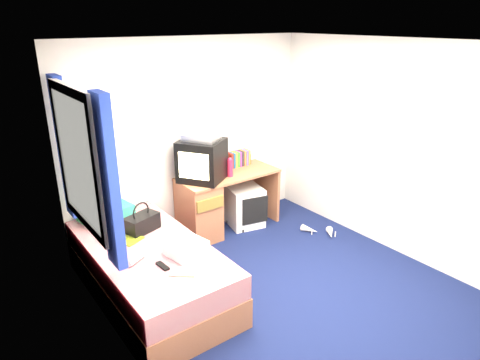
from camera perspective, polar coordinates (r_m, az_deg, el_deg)
ground at (r=4.53m, az=5.42°, el=-14.10°), size 3.40×3.40×0.00m
room_shell at (r=3.89m, az=6.13°, el=3.75°), size 3.40×3.40×3.40m
bed at (r=4.37m, az=-11.93°, el=-11.70°), size 1.01×2.00×0.54m
pillow at (r=4.89m, az=-17.41°, el=-4.18°), size 0.58×0.43×0.12m
desk at (r=5.37m, az=-4.04°, el=-3.18°), size 1.30×0.55×0.75m
storage_cube at (r=5.64m, az=0.65°, el=-3.52°), size 0.50×0.50×0.53m
crt_tv at (r=5.11m, az=-5.11°, el=2.64°), size 0.66×0.67×0.49m
vcr at (r=5.04m, az=-5.19°, el=5.73°), size 0.45×0.49×0.08m
book_row at (r=5.64m, az=-0.22°, el=2.88°), size 0.31×0.13×0.20m
picture_frame at (r=5.75m, az=0.96°, el=2.91°), size 0.04×0.12×0.14m
pink_water_bottle at (r=5.25m, az=-1.34°, el=1.60°), size 0.09×0.09×0.22m
aerosol_can at (r=5.26m, az=-3.13°, el=1.51°), size 0.07×0.07×0.20m
handbag at (r=4.49m, az=-12.95°, el=-5.55°), size 0.39×0.29×0.32m
towel at (r=4.02m, az=-7.14°, el=-8.99°), size 0.38×0.34×0.11m
magazine at (r=4.40m, az=-14.88°, el=-7.54°), size 0.30×0.34×0.01m
water_bottle at (r=3.99m, az=-13.71°, el=-10.11°), size 0.21×0.15×0.07m
colour_swatch_fan at (r=3.74m, az=-7.73°, el=-12.37°), size 0.21×0.19×0.01m
remote_control at (r=3.88m, az=-10.28°, el=-11.22°), size 0.06×0.16×0.02m
window_assembly at (r=3.93m, az=-20.33°, el=2.22°), size 0.11×1.42×1.40m
white_heels at (r=5.57m, az=10.61°, el=-6.77°), size 0.32×0.46×0.09m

